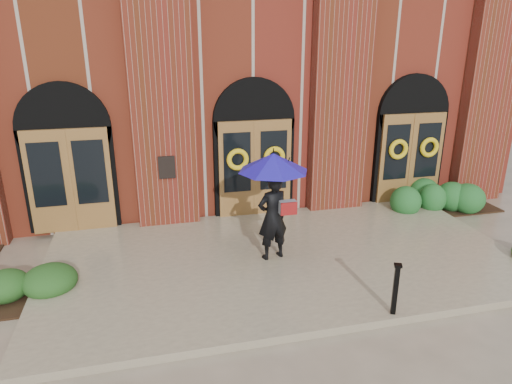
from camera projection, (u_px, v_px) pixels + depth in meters
name	position (u px, v px, depth m)	size (l,w,h in m)	color
ground	(285.00, 265.00, 9.76)	(90.00, 90.00, 0.00)	gray
landing	(283.00, 259.00, 9.87)	(10.00, 5.30, 0.15)	tan
church_building	(216.00, 69.00, 16.67)	(16.20, 12.53, 7.00)	maroon
man_with_umbrella	(273.00, 186.00, 9.27)	(1.73, 1.73, 2.30)	black
metal_post	(396.00, 288.00, 7.66)	(0.17, 0.17, 0.94)	black
hedge_wall_right	(439.00, 196.00, 12.83)	(3.02, 1.21, 0.77)	#1E5722
hedge_front_left	(12.00, 285.00, 8.47)	(1.52, 1.30, 0.54)	#204919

